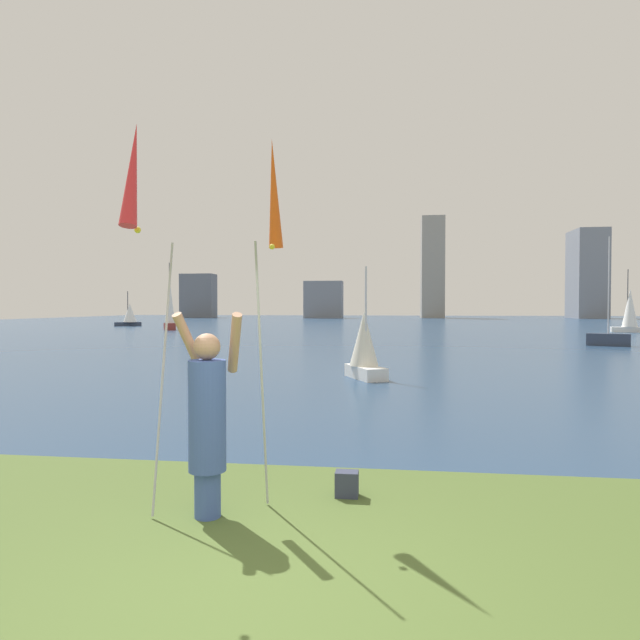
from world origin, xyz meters
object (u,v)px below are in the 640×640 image
at_px(kite_flag_left, 134,188).
at_px(sailboat_6, 608,338).
at_px(sailboat_3, 130,314).
at_px(sailboat_1, 170,307).
at_px(kite_flag_right, 273,203).
at_px(sailboat_7, 630,312).
at_px(bag, 347,484).
at_px(sailboat_4, 364,347).
at_px(person, 208,416).

bearing_deg(kite_flag_left, sailboat_6, 62.24).
bearing_deg(sailboat_3, sailboat_1, -46.97).
relative_size(kite_flag_right, sailboat_7, 0.77).
height_order(sailboat_1, sailboat_6, sailboat_1).
height_order(bag, sailboat_6, sailboat_6).
bearing_deg(sailboat_1, bag, -64.75).
distance_m(sailboat_3, sailboat_4, 47.05).
bearing_deg(kite_flag_left, bag, 33.37).
bearing_deg(sailboat_1, sailboat_7, 1.32).
bearing_deg(sailboat_7, kite_flag_left, -116.70).
distance_m(sailboat_3, sailboat_6, 45.64).
height_order(kite_flag_left, sailboat_7, sailboat_7).
height_order(kite_flag_right, sailboat_4, kite_flag_right).
relative_size(bag, sailboat_4, 0.09).
bearing_deg(bag, sailboat_1, 115.25).
height_order(kite_flag_left, sailboat_3, kite_flag_left).
bearing_deg(kite_flag_right, person, -126.71).
relative_size(kite_flag_right, sailboat_6, 0.68).
height_order(sailboat_1, sailboat_3, sailboat_1).
relative_size(sailboat_3, sailboat_6, 0.64).
bearing_deg(sailboat_7, sailboat_1, -178.68).
bearing_deg(person, bag, 12.61).
xyz_separation_m(kite_flag_right, sailboat_6, (12.55, 24.67, -2.82)).
bearing_deg(sailboat_6, sailboat_4, -129.48).
height_order(sailboat_1, sailboat_7, sailboat_1).
xyz_separation_m(sailboat_3, sailboat_4, (26.67, -38.76, -0.31)).
distance_m(person, sailboat_1, 44.45).
bearing_deg(sailboat_4, sailboat_1, 121.70).
bearing_deg(kite_flag_right, sailboat_6, 63.03).
height_order(sailboat_3, sailboat_7, sailboat_7).
bearing_deg(sailboat_6, sailboat_7, 65.01).
relative_size(kite_flag_left, sailboat_1, 0.64).
xyz_separation_m(person, sailboat_7, (20.69, 41.70, 0.66)).
xyz_separation_m(person, sailboat_4, (1.01, 10.72, -0.09)).
xyz_separation_m(bag, sailboat_6, (11.75, 24.61, 0.27)).
bearing_deg(kite_flag_right, bag, 3.95).
bearing_deg(sailboat_7, person, -116.39).
distance_m(kite_flag_right, sailboat_3, 55.40).
relative_size(kite_flag_right, sailboat_4, 1.20).
bearing_deg(sailboat_1, sailboat_6, -26.76).
relative_size(person, sailboat_3, 0.56).
height_order(person, sailboat_6, sailboat_6).
bearing_deg(sailboat_6, person, -117.27).
bearing_deg(sailboat_1, kite_flag_right, -65.73).
distance_m(kite_flag_left, sailboat_1, 44.68).
distance_m(bag, sailboat_6, 27.27).
bearing_deg(kite_flag_left, sailboat_4, 82.20).
relative_size(bag, sailboat_1, 0.05).
distance_m(sailboat_6, sailboat_7, 18.07).
height_order(person, bag, person).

